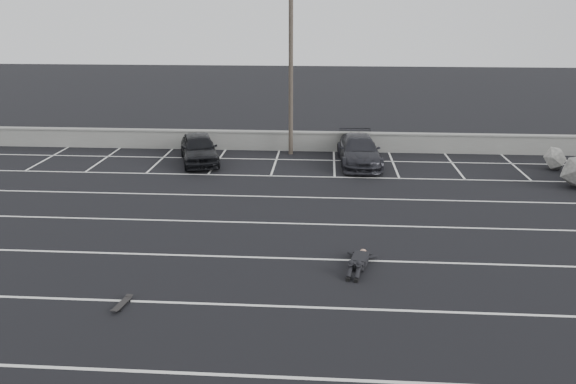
# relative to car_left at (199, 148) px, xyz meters

# --- Properties ---
(ground) EXTENTS (120.00, 120.00, 0.00)m
(ground) POSITION_rel_car_left_xyz_m (5.87, -11.15, -0.74)
(ground) COLOR black
(ground) RESTS_ON ground
(seawall) EXTENTS (50.00, 0.45, 1.06)m
(seawall) POSITION_rel_car_left_xyz_m (5.87, 2.85, -0.19)
(seawall) COLOR gray
(seawall) RESTS_ON ground
(stall_lines) EXTENTS (36.00, 20.05, 0.01)m
(stall_lines) POSITION_rel_car_left_xyz_m (5.78, -6.74, -0.74)
(stall_lines) COLOR silver
(stall_lines) RESTS_ON ground
(car_left) EXTENTS (2.96, 4.66, 1.48)m
(car_left) POSITION_rel_car_left_xyz_m (0.00, 0.00, 0.00)
(car_left) COLOR black
(car_left) RESTS_ON ground
(car_right) EXTENTS (2.25, 4.95, 1.41)m
(car_right) POSITION_rel_car_left_xyz_m (8.10, 0.20, -0.04)
(car_right) COLOR #232328
(car_right) RESTS_ON ground
(utility_pole) EXTENTS (1.16, 0.23, 8.72)m
(utility_pole) POSITION_rel_car_left_xyz_m (4.54, 2.05, 3.68)
(utility_pole) COLOR #4C4238
(utility_pole) RESTS_ON ground
(trash_bin) EXTENTS (0.65, 0.65, 0.84)m
(trash_bin) POSITION_rel_car_left_xyz_m (7.96, 2.38, -0.31)
(trash_bin) COLOR #252527
(trash_bin) RESTS_ON ground
(person) EXTENTS (2.13, 2.97, 0.50)m
(person) POSITION_rel_car_left_xyz_m (7.56, -11.36, -0.49)
(person) COLOR black
(person) RESTS_ON ground
(skateboard) EXTENTS (0.30, 0.77, 0.09)m
(skateboard) POSITION_rel_car_left_xyz_m (1.08, -14.42, -0.67)
(skateboard) COLOR black
(skateboard) RESTS_ON ground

